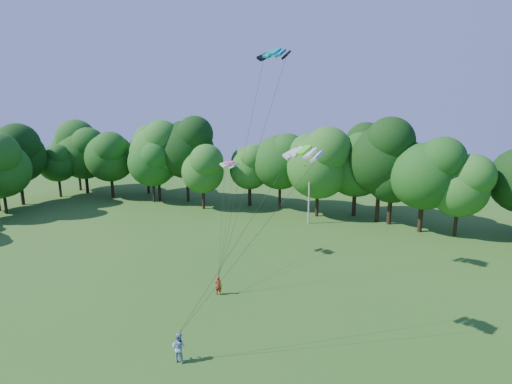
% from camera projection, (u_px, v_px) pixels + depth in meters
% --- Properties ---
extents(ground, '(160.00, 160.00, 0.00)m').
position_uv_depth(ground, '(166.00, 378.00, 22.56)').
color(ground, '#2A5D19').
rests_on(ground, ground).
extents(utility_pole, '(1.55, 0.53, 7.95)m').
position_uv_depth(utility_pole, '(309.00, 193.00, 51.25)').
color(utility_pole, '#B1B0A8').
rests_on(utility_pole, ground).
extents(kite_flyer_left, '(0.63, 0.46, 1.58)m').
position_uv_depth(kite_flyer_left, '(218.00, 285.00, 32.40)').
color(kite_flyer_left, '#9E2614').
rests_on(kite_flyer_left, ground).
extents(kite_flyer_right, '(0.95, 0.77, 1.85)m').
position_uv_depth(kite_flyer_right, '(179.00, 347.00, 23.91)').
color(kite_flyer_right, '#96B5D0').
rests_on(kite_flyer_right, ground).
extents(kite_teal, '(2.88, 1.69, 0.69)m').
position_uv_depth(kite_teal, '(275.00, 52.00, 32.21)').
color(kite_teal, '#048694').
rests_on(kite_teal, ground).
extents(kite_green, '(2.57, 1.80, 0.55)m').
position_uv_depth(kite_green, '(304.00, 150.00, 23.44)').
color(kite_green, '#47E922').
rests_on(kite_green, ground).
extents(kite_pink, '(2.12, 1.49, 0.29)m').
position_uv_depth(kite_pink, '(230.00, 163.00, 38.66)').
color(kite_pink, '#DE3D86').
rests_on(kite_pink, ground).
extents(tree_back_west, '(8.22, 8.22, 11.95)m').
position_uv_depth(tree_back_west, '(152.00, 155.00, 62.25)').
color(tree_back_west, black).
rests_on(tree_back_west, ground).
extents(tree_back_center, '(9.74, 9.74, 14.16)m').
position_uv_depth(tree_back_center, '(381.00, 155.00, 51.21)').
color(tree_back_center, black).
rests_on(tree_back_center, ground).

